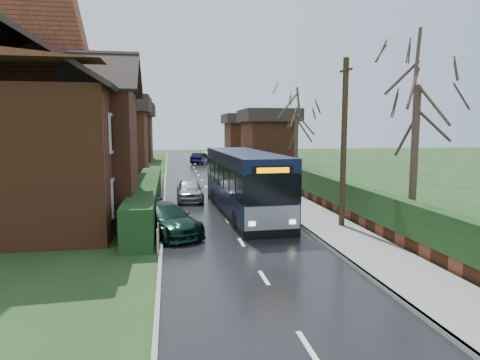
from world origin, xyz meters
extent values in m
plane|color=#2E4D21|center=(0.00, 0.00, 0.00)|extent=(140.00, 140.00, 0.00)
cube|color=black|center=(0.00, 10.00, 0.01)|extent=(6.00, 100.00, 0.02)
cube|color=slate|center=(4.25, 10.00, 0.07)|extent=(2.50, 100.00, 0.14)
cube|color=gray|center=(3.05, 10.00, 0.07)|extent=(0.12, 100.00, 0.14)
cube|color=gray|center=(-3.05, 10.00, 0.05)|extent=(0.12, 100.00, 0.10)
cube|color=black|center=(-3.90, 5.00, 0.80)|extent=(1.20, 16.00, 1.60)
cube|color=brown|center=(5.80, 10.00, 0.30)|extent=(0.30, 50.00, 0.60)
cube|color=black|center=(5.80, 10.00, 1.20)|extent=(0.60, 50.00, 1.20)
cube|color=brown|center=(-9.00, 5.00, 3.00)|extent=(8.00, 14.00, 6.00)
cube|color=brown|center=(-5.50, 2.00, 3.00)|extent=(2.50, 4.00, 6.00)
cube|color=brown|center=(-8.00, 9.00, 9.20)|extent=(0.90, 1.40, 2.20)
cube|color=silver|center=(-4.95, 0.00, 1.60)|extent=(0.08, 1.20, 1.60)
cube|color=black|center=(-4.92, 0.00, 1.60)|extent=(0.03, 0.95, 1.35)
cube|color=silver|center=(-4.95, 0.00, 4.20)|extent=(0.08, 1.20, 1.60)
cube|color=black|center=(-4.92, 0.00, 4.20)|extent=(0.03, 0.95, 1.35)
cube|color=silver|center=(-4.95, 4.00, 1.60)|extent=(0.08, 1.20, 1.60)
cube|color=black|center=(-4.92, 4.00, 1.60)|extent=(0.03, 0.95, 1.35)
cube|color=silver|center=(-4.95, 4.00, 4.20)|extent=(0.08, 1.20, 1.60)
cube|color=black|center=(-4.92, 4.00, 4.20)|extent=(0.03, 0.95, 1.35)
cube|color=silver|center=(-4.95, 8.00, 1.60)|extent=(0.08, 1.20, 1.60)
cube|color=black|center=(-4.92, 8.00, 1.60)|extent=(0.03, 0.95, 1.35)
cube|color=silver|center=(-4.95, 8.00, 4.20)|extent=(0.08, 1.20, 1.60)
cube|color=black|center=(-4.92, 8.00, 4.20)|extent=(0.03, 0.95, 1.35)
cube|color=silver|center=(-4.95, 10.50, 1.60)|extent=(0.08, 1.20, 1.60)
cube|color=black|center=(-4.92, 10.50, 1.60)|extent=(0.03, 0.95, 1.35)
cube|color=silver|center=(-4.95, 10.50, 4.20)|extent=(0.08, 1.20, 1.60)
cube|color=black|center=(-4.92, 10.50, 4.20)|extent=(0.03, 0.95, 1.35)
cube|color=black|center=(1.09, 3.59, 0.88)|extent=(2.84, 10.60, 1.09)
cube|color=black|center=(1.09, 3.59, 2.00)|extent=(2.86, 10.60, 1.15)
cube|color=black|center=(1.09, 3.59, 2.89)|extent=(2.84, 10.60, 0.63)
cube|color=black|center=(1.09, 3.59, 0.17)|extent=(2.84, 10.60, 0.33)
cube|color=gray|center=(1.31, -1.61, 0.86)|extent=(2.30, 0.22, 0.96)
cube|color=black|center=(1.31, -1.64, 2.01)|extent=(2.15, 0.17, 1.24)
cube|color=black|center=(1.31, -1.64, 2.77)|extent=(1.67, 0.15, 0.33)
cube|color=#FF8C00|center=(1.31, -1.68, 2.77)|extent=(1.31, 0.10, 0.21)
cube|color=black|center=(1.31, -1.62, 0.21)|extent=(2.34, 0.24, 0.29)
cube|color=#FFF2CC|center=(0.48, -1.71, 0.67)|extent=(0.27, 0.06, 0.17)
cube|color=#FFF2CC|center=(2.15, -1.63, 0.67)|extent=(0.27, 0.06, 0.17)
cylinder|color=black|center=(0.15, 0.18, 0.46)|extent=(0.31, 0.93, 0.92)
cylinder|color=black|center=(2.31, 0.28, 0.46)|extent=(0.31, 0.93, 0.92)
cylinder|color=black|center=(-0.13, 6.90, 0.46)|extent=(0.31, 0.93, 0.92)
cylinder|color=black|center=(2.02, 6.99, 0.46)|extent=(0.31, 0.93, 0.92)
imported|color=#B8B8BD|center=(-1.50, 8.10, 0.67)|extent=(1.61, 3.94, 1.34)
imported|color=black|center=(-2.90, -0.14, 0.64)|extent=(3.52, 4.78, 1.29)
imported|color=black|center=(1.10, 35.08, 0.69)|extent=(2.73, 4.41, 1.37)
cylinder|color=slate|center=(4.00, 5.93, 1.33)|extent=(0.08, 0.08, 2.65)
cube|color=silver|center=(4.00, 5.93, 2.46)|extent=(0.09, 0.40, 0.30)
cube|color=silver|center=(4.00, 5.93, 2.09)|extent=(0.08, 0.36, 0.27)
cylinder|color=black|center=(4.80, -0.30, 3.69)|extent=(0.25, 0.25, 7.38)
cube|color=black|center=(4.80, -0.30, 6.85)|extent=(0.20, 0.95, 0.08)
cylinder|color=#3C2C23|center=(6.67, -2.72, 3.01)|extent=(0.29, 0.29, 6.01)
cylinder|color=#3D2C24|center=(6.00, 10.69, 2.64)|extent=(0.28, 0.28, 5.29)
cylinder|color=#3E2F25|center=(-12.74, 11.50, 3.26)|extent=(0.30, 0.30, 6.52)
camera|label=1|loc=(-2.69, -17.89, 4.42)|focal=32.00mm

